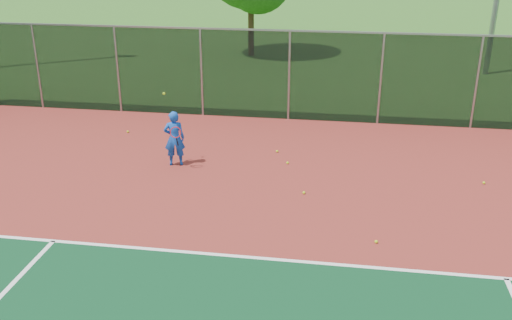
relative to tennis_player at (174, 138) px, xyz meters
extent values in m
cube|color=maroon|center=(5.66, -5.45, -0.78)|extent=(30.00, 20.00, 0.02)
cube|color=white|center=(7.66, -4.45, -0.76)|extent=(22.00, 0.10, 0.00)
cube|color=black|center=(5.66, 4.55, 0.73)|extent=(30.00, 0.04, 3.00)
cube|color=gray|center=(5.66, 4.55, 2.23)|extent=(30.00, 0.06, 0.06)
imported|color=#1249B0|center=(0.00, 0.00, 0.00)|extent=(0.63, 0.50, 1.54)
cylinder|color=black|center=(0.15, -0.25, 0.00)|extent=(0.03, 0.15, 0.27)
torus|color=#A51414|center=(0.15, -0.35, 0.30)|extent=(0.30, 0.13, 0.29)
sphere|color=#B4D919|center=(-0.25, 0.10, 1.22)|extent=(0.07, 0.07, 0.07)
sphere|color=#B4D919|center=(5.31, -3.49, -0.74)|extent=(0.07, 0.07, 0.07)
sphere|color=#B4D919|center=(8.15, -0.06, -0.74)|extent=(0.07, 0.07, 0.07)
sphere|color=#B4D919|center=(2.66, 1.35, -0.74)|extent=(0.07, 0.07, 0.07)
sphere|color=#B4D919|center=(3.65, -1.35, -0.74)|extent=(0.07, 0.07, 0.07)
sphere|color=#B4D919|center=(-2.27, 2.34, -0.74)|extent=(0.07, 0.07, 0.07)
sphere|color=#B4D919|center=(3.05, 0.51, -0.74)|extent=(0.07, 0.07, 0.07)
cylinder|color=#372214|center=(-0.34, 14.96, 0.58)|extent=(0.30, 0.30, 2.74)
camera|label=1|loc=(4.43, -14.05, 5.27)|focal=40.00mm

